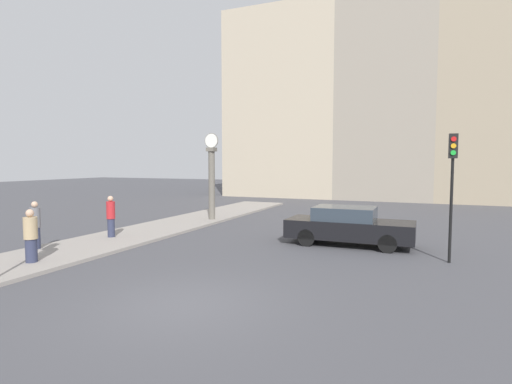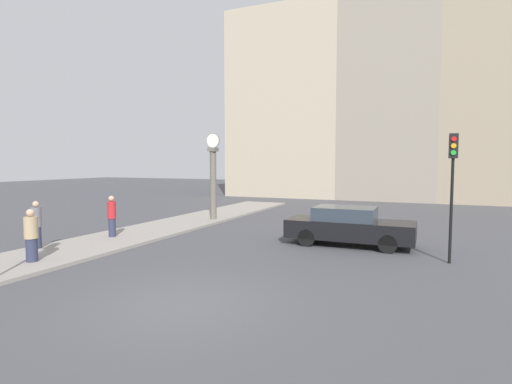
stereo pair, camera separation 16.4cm
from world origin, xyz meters
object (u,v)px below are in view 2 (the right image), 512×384
pedestrian_tan_coat (31,236)px  pedestrian_grey_jacket (37,225)px  street_clock (213,178)px  sedan_car (349,226)px  pedestrian_red_top (112,216)px  traffic_light_far (453,171)px

pedestrian_tan_coat → pedestrian_grey_jacket: 2.11m
street_clock → pedestrian_tan_coat: street_clock is taller
street_clock → pedestrian_grey_jacket: street_clock is taller
street_clock → pedestrian_tan_coat: (-0.50, -10.34, -1.42)m
sedan_car → pedestrian_red_top: size_ratio=2.79×
pedestrian_grey_jacket → pedestrian_tan_coat: bearing=-41.6°
pedestrian_red_top → sedan_car: bearing=16.4°
traffic_light_far → pedestrian_red_top: bearing=-174.6°
street_clock → pedestrian_grey_jacket: bearing=-103.1°
traffic_light_far → pedestrian_grey_jacket: bearing=-163.4°
pedestrian_tan_coat → pedestrian_red_top: bearing=100.3°
street_clock → pedestrian_tan_coat: bearing=-92.8°
pedestrian_red_top → pedestrian_grey_jacket: bearing=-106.4°
pedestrian_red_top → pedestrian_tan_coat: bearing=-79.7°
pedestrian_grey_jacket → street_clock: bearing=76.9°
traffic_light_far → pedestrian_red_top: traffic_light_far is taller
sedan_car → street_clock: size_ratio=1.02×
street_clock → pedestrian_red_top: 6.43m
traffic_light_far → pedestrian_red_top: (-12.54, -1.18, -1.92)m
street_clock → pedestrian_grey_jacket: (-2.08, -8.94, -1.38)m
traffic_light_far → street_clock: 12.33m
sedan_car → traffic_light_far: bearing=-23.8°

